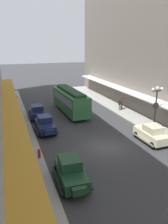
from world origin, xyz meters
TOP-DOWN VIEW (x-y plane):
  - ground_plane at (0.00, 0.00)m, footprint 200.00×200.00m
  - sidewalk_left at (-7.50, 0.00)m, footprint 3.00×60.00m
  - sidewalk_right at (7.50, 0.00)m, footprint 3.00×60.00m
  - parked_car_0 at (-4.84, 11.01)m, footprint 2.14×4.26m
  - parked_car_1 at (-4.71, 5.86)m, footprint 2.19×4.28m
  - parked_car_2 at (4.81, -0.52)m, footprint 2.15×4.27m
  - parked_car_3 at (-4.75, -4.15)m, footprint 2.30×4.32m
  - streetcar at (0.05, 11.84)m, footprint 2.79×9.67m
  - lamp_post_with_clock at (6.40, 1.19)m, footprint 1.42×0.44m
  - fire_hydrant at (-6.35, -0.09)m, footprint 0.24×0.24m
  - pedestrian_0 at (-6.98, 18.42)m, footprint 0.36×0.24m
  - pedestrian_1 at (7.09, 9.99)m, footprint 0.36×0.28m
  - pedestrian_2 at (-7.61, 0.15)m, footprint 0.36×0.28m
  - pedestrian_3 at (7.64, 10.36)m, footprint 0.36×0.28m

SIDE VIEW (x-z plane):
  - ground_plane at x=0.00m, z-range 0.00..0.00m
  - sidewalk_left at x=-7.50m, z-range 0.00..0.15m
  - sidewalk_right at x=7.50m, z-range 0.00..0.15m
  - fire_hydrant at x=-6.35m, z-range 0.15..0.97m
  - parked_car_0 at x=-4.84m, z-range 0.02..1.86m
  - parked_car_1 at x=-4.71m, z-range 0.02..1.86m
  - parked_car_2 at x=4.81m, z-range 0.02..1.86m
  - parked_car_3 at x=-4.75m, z-range 0.02..1.86m
  - pedestrian_0 at x=-6.98m, z-range 0.17..1.81m
  - pedestrian_1 at x=7.09m, z-range 0.18..1.85m
  - pedestrian_2 at x=-7.61m, z-range 0.18..1.85m
  - pedestrian_3 at x=7.64m, z-range 0.18..1.85m
  - streetcar at x=0.05m, z-range 0.17..3.63m
  - lamp_post_with_clock at x=6.40m, z-range 0.41..5.57m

